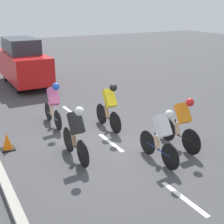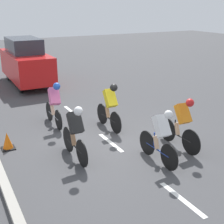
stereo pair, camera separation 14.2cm
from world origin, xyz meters
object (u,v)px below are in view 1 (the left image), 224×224
object	(u,v)px
support_car	(23,62)
cyclist_pink	(53,103)
cyclist_yellow	(109,105)
cyclist_white	(161,134)
cyclist_orange	(182,122)
cyclist_black	(76,132)
traffic_cone	(7,142)

from	to	relation	value
support_car	cyclist_pink	bearing A→B (deg)	84.59
cyclist_yellow	support_car	size ratio (longest dim) A/B	0.37
cyclist_white	cyclist_pink	bearing A→B (deg)	-67.87
cyclist_orange	support_car	world-z (taller)	support_car
cyclist_orange	cyclist_white	distance (m)	1.11
cyclist_black	support_car	world-z (taller)	support_car
cyclist_pink	cyclist_white	xyz separation A→B (m)	(-1.52, 3.75, -0.03)
cyclist_yellow	traffic_cone	distance (m)	3.28
cyclist_pink	cyclist_black	bearing A→B (deg)	83.49
cyclist_yellow	cyclist_white	size ratio (longest dim) A/B	1.02
cyclist_white	support_car	size ratio (longest dim) A/B	0.36
cyclist_yellow	cyclist_orange	bearing A→B (deg)	116.02
cyclist_white	support_car	world-z (taller)	support_car
cyclist_pink	cyclist_white	distance (m)	4.04
cyclist_pink	cyclist_orange	xyz separation A→B (m)	(-2.55, 3.33, -0.02)
cyclist_orange	cyclist_white	world-z (taller)	cyclist_orange
cyclist_pink	cyclist_white	size ratio (longest dim) A/B	1.01
cyclist_pink	cyclist_orange	distance (m)	4.20
cyclist_orange	cyclist_black	size ratio (longest dim) A/B	1.04
cyclist_pink	cyclist_orange	bearing A→B (deg)	127.43
traffic_cone	cyclist_orange	bearing A→B (deg)	152.28
cyclist_pink	cyclist_orange	world-z (taller)	cyclist_orange
support_car	traffic_cone	size ratio (longest dim) A/B	9.17
cyclist_pink	traffic_cone	xyz separation A→B (m)	(1.75, 1.07, -0.58)
cyclist_yellow	cyclist_white	distance (m)	2.62
cyclist_pink	cyclist_yellow	xyz separation A→B (m)	(-1.47, 1.13, 0.02)
cyclist_pink	support_car	world-z (taller)	support_car
cyclist_black	traffic_cone	world-z (taller)	cyclist_black
cyclist_pink	cyclist_yellow	distance (m)	1.86
cyclist_pink	support_car	xyz separation A→B (m)	(-0.58, -6.15, 0.32)
traffic_cone	cyclist_black	bearing A→B (deg)	134.01
cyclist_white	cyclist_black	world-z (taller)	cyclist_black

